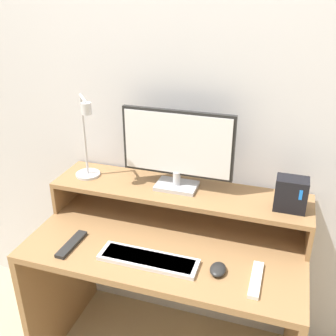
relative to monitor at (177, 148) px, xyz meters
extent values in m
cube|color=silver|center=(0.01, 0.16, 0.15)|extent=(6.00, 0.05, 2.50)
cube|color=olive|center=(0.01, -0.19, -0.38)|extent=(1.20, 0.63, 0.03)
cube|color=olive|center=(-0.57, -0.19, -0.75)|extent=(0.03, 0.63, 0.70)
cube|color=olive|center=(0.60, -0.19, -0.75)|extent=(0.03, 0.63, 0.70)
cube|color=olive|center=(-0.58, -0.01, -0.29)|extent=(0.02, 0.28, 0.14)
cube|color=olive|center=(0.60, -0.01, -0.29)|extent=(0.02, 0.28, 0.14)
cube|color=olive|center=(0.01, -0.01, -0.21)|extent=(1.20, 0.28, 0.02)
cube|color=#BCBCC1|center=(0.00, 0.00, -0.19)|extent=(0.19, 0.13, 0.02)
cylinder|color=#BCBCC1|center=(0.00, 0.00, -0.15)|extent=(0.04, 0.04, 0.06)
cube|color=black|center=(0.00, 0.00, 0.02)|extent=(0.51, 0.02, 0.30)
cube|color=silver|center=(0.00, -0.01, 0.02)|extent=(0.49, 0.01, 0.28)
cylinder|color=silver|center=(-0.45, -0.01, -0.19)|extent=(0.12, 0.12, 0.01)
cylinder|color=silver|center=(-0.45, -0.01, 0.01)|extent=(0.01, 0.01, 0.39)
cylinder|color=silver|center=(-0.41, -0.07, 0.21)|extent=(0.10, 0.12, 0.01)
cylinder|color=silver|center=(-0.37, -0.12, 0.18)|extent=(0.04, 0.04, 0.05)
cube|color=black|center=(0.51, -0.04, -0.13)|extent=(0.13, 0.09, 0.14)
cube|color=#1972F2|center=(0.54, -0.08, -0.10)|extent=(0.01, 0.00, 0.04)
cube|color=silver|center=(-0.01, -0.35, -0.36)|extent=(0.41, 0.12, 0.02)
cube|color=#AFAFB3|center=(-0.01, -0.35, -0.35)|extent=(0.38, 0.09, 0.01)
ellipsoid|color=black|center=(0.27, -0.33, -0.35)|extent=(0.06, 0.09, 0.03)
cube|color=black|center=(-0.37, -0.35, -0.36)|extent=(0.05, 0.19, 0.02)
cube|color=white|center=(0.42, -0.33, -0.36)|extent=(0.04, 0.20, 0.02)
camera|label=1|loc=(0.46, -1.55, 0.67)|focal=42.00mm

